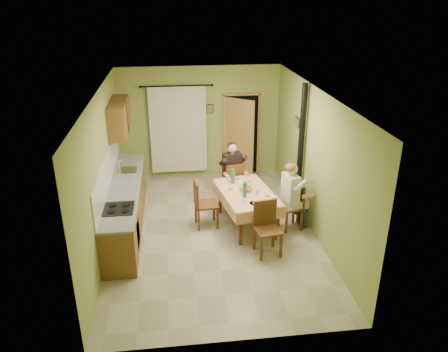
{
  "coord_description": "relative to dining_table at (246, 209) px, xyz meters",
  "views": [
    {
      "loc": [
        -0.7,
        -7.59,
        4.46
      ],
      "look_at": [
        0.25,
        0.1,
        1.15
      ],
      "focal_mm": 35.0,
      "sensor_mm": 36.0,
      "label": 1
    }
  ],
  "objects": [
    {
      "name": "room_shell",
      "position": [
        -0.72,
        -0.16,
        1.44
      ],
      "size": [
        4.04,
        6.04,
        2.82
      ],
      "color": "#92A353",
      "rests_on": "ground"
    },
    {
      "name": "curtain",
      "position": [
        -1.27,
        2.74,
        0.88
      ],
      "size": [
        1.7,
        0.07,
        2.22
      ],
      "color": "black",
      "rests_on": "ground"
    },
    {
      "name": "man_far",
      "position": [
        -0.13,
        1.07,
        0.5
      ],
      "size": [
        0.63,
        0.54,
        1.39
      ],
      "rotation": [
        0.0,
        0.0,
        0.21
      ],
      "color": "black",
      "rests_on": "chair_far"
    },
    {
      "name": "chair_far",
      "position": [
        -0.13,
        1.05,
        -0.09
      ],
      "size": [
        0.51,
        0.51,
        0.99
      ],
      "rotation": [
        0.0,
        0.0,
        0.21
      ],
      "color": "#583318",
      "rests_on": "ground"
    },
    {
      "name": "man_right",
      "position": [
        0.85,
        -0.23,
        0.5
      ],
      "size": [
        0.55,
        0.63,
        1.39
      ],
      "rotation": [
        0.0,
        0.0,
        1.81
      ],
      "color": "beige",
      "rests_on": "chair_right"
    },
    {
      "name": "kitchen_run",
      "position": [
        -2.42,
        0.24,
        0.1
      ],
      "size": [
        0.64,
        3.64,
        1.56
      ],
      "color": "brown",
      "rests_on": "ground"
    },
    {
      "name": "tableware",
      "position": [
        0.03,
        -0.1,
        0.44
      ],
      "size": [
        0.91,
        1.54,
        0.33
      ],
      "color": "white",
      "rests_on": "dining_table"
    },
    {
      "name": "doorway",
      "position": [
        0.29,
        2.69,
        0.67
      ],
      "size": [
        0.96,
        0.57,
        2.15
      ],
      "color": "black",
      "rests_on": "ground"
    },
    {
      "name": "dining_table",
      "position": [
        0.0,
        0.0,
        0.0
      ],
      "size": [
        1.25,
        1.78,
        0.76
      ],
      "rotation": [
        0.0,
        0.0,
        0.17
      ],
      "color": "#ECA87B",
      "rests_on": "ground"
    },
    {
      "name": "upper_cabinets",
      "position": [
        -2.54,
        1.54,
        1.57
      ],
      "size": [
        0.35,
        1.4,
        0.7
      ],
      "primitive_type": "cube",
      "color": "brown",
      "rests_on": "room_shell"
    },
    {
      "name": "picture_back",
      "position": [
        -0.47,
        2.81,
        1.37
      ],
      "size": [
        0.19,
        0.03,
        0.23
      ],
      "primitive_type": "cube",
      "color": "black",
      "rests_on": "room_shell"
    },
    {
      "name": "chair_left",
      "position": [
        -0.82,
        0.09,
        -0.09
      ],
      "size": [
        0.48,
        0.48,
        1.01
      ],
      "rotation": [
        0.0,
        0.0,
        -1.48
      ],
      "color": "#583318",
      "rests_on": "ground"
    },
    {
      "name": "chair_near",
      "position": [
        0.2,
        -1.06,
        -0.09
      ],
      "size": [
        0.49,
        0.49,
        0.99
      ],
      "rotation": [
        0.0,
        0.0,
        3.29
      ],
      "color": "#583318",
      "rests_on": "ground"
    },
    {
      "name": "floor",
      "position": [
        -0.72,
        -0.16,
        -0.38
      ],
      "size": [
        4.0,
        6.0,
        0.01
      ],
      "primitive_type": "cube",
      "color": "tan",
      "rests_on": "ground"
    },
    {
      "name": "stove_flue",
      "position": [
        1.18,
        0.44,
        0.64
      ],
      "size": [
        0.24,
        0.24,
        2.8
      ],
      "color": "black",
      "rests_on": "ground"
    },
    {
      "name": "picture_right",
      "position": [
        1.25,
        1.04,
        1.47
      ],
      "size": [
        0.03,
        0.31,
        0.21
      ],
      "primitive_type": "cube",
      "color": "brown",
      "rests_on": "room_shell"
    },
    {
      "name": "chair_right",
      "position": [
        0.87,
        -0.23,
        -0.09
      ],
      "size": [
        0.48,
        0.48,
        0.95
      ],
      "rotation": [
        0.0,
        0.0,
        1.81
      ],
      "color": "#583318",
      "rests_on": "ground"
    }
  ]
}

